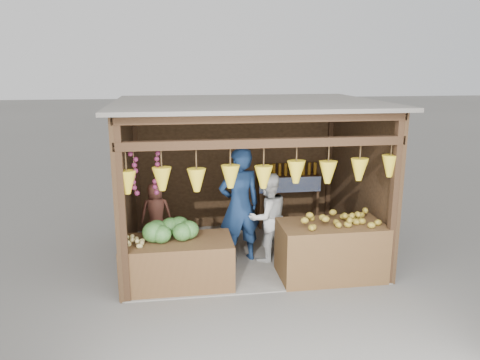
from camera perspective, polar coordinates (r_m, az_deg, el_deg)
name	(u,v)px	position (r m, az deg, el deg)	size (l,w,h in m)	color
ground	(247,253)	(8.33, 0.86, -8.95)	(80.00, 80.00, 0.00)	#514F49
stall_structure	(246,161)	(7.79, 0.71, 2.29)	(4.30, 3.30, 2.66)	slate
back_shelf	(288,185)	(9.45, 5.93, -0.65)	(1.25, 0.32, 1.32)	#382314
counter_left	(177,263)	(7.14, -7.66, -9.98)	(1.64, 0.85, 0.71)	#4D3119
counter_right	(330,250)	(7.46, 10.97, -8.40)	(1.59, 0.85, 0.87)	#4C3319
stool	(158,250)	(8.24, -9.99, -8.36)	(0.30, 0.30, 0.28)	black
man_standing	(240,205)	(7.72, -0.06, -3.11)	(0.71, 0.47, 1.95)	navy
woman_standing	(268,217)	(7.83, 3.41, -4.57)	(0.73, 0.57, 1.51)	silver
vendor_seated	(156,213)	(8.02, -10.19, -3.95)	(0.51, 0.33, 1.05)	brown
melon_pile	(171,229)	(7.03, -8.47, -5.89)	(1.00, 0.50, 0.32)	#144E15
tanfruit_pile	(135,240)	(6.93, -12.69, -7.19)	(0.34, 0.40, 0.13)	olive
mango_pile	(339,218)	(7.25, 12.01, -4.52)	(1.40, 0.64, 0.22)	#BC6D19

